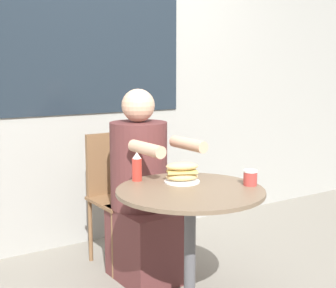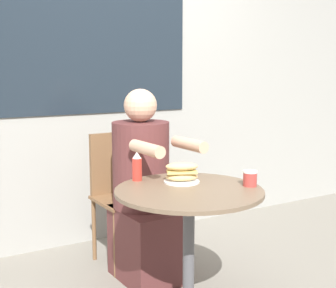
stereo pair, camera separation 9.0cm
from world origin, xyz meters
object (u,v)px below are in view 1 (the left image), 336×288
at_px(drink_cup, 250,178).
at_px(condiment_bottle, 137,167).
at_px(sandwich_on_plate, 182,173).
at_px(cafe_table, 190,224).
at_px(seated_diner, 142,198).
at_px(diner_chair, 116,185).

xyz_separation_m(drink_cup, condiment_bottle, (-0.45, 0.40, 0.03)).
height_order(sandwich_on_plate, condiment_bottle, condiment_bottle).
relative_size(cafe_table, seated_diner, 0.64).
height_order(drink_cup, condiment_bottle, condiment_bottle).
bearing_deg(sandwich_on_plate, drink_cup, -42.74).
bearing_deg(drink_cup, seated_diner, 111.97).
xyz_separation_m(seated_diner, sandwich_on_plate, (0.01, -0.43, 0.24)).
xyz_separation_m(diner_chair, condiment_bottle, (-0.17, -0.61, 0.26)).
distance_m(cafe_table, drink_cup, 0.39).
height_order(sandwich_on_plate, drink_cup, sandwich_on_plate).
bearing_deg(diner_chair, sandwich_on_plate, 88.45).
relative_size(diner_chair, condiment_bottle, 5.57).
xyz_separation_m(cafe_table, diner_chair, (0.03, 0.91, 0.00)).
distance_m(seated_diner, sandwich_on_plate, 0.49).
height_order(diner_chair, drink_cup, diner_chair).
distance_m(diner_chair, seated_diner, 0.35).
bearing_deg(drink_cup, cafe_table, 161.12).
bearing_deg(diner_chair, cafe_table, 85.64).
distance_m(diner_chair, sandwich_on_plate, 0.81).
distance_m(cafe_table, diner_chair, 0.91).
relative_size(seated_diner, condiment_bottle, 7.56).
distance_m(cafe_table, seated_diner, 0.57).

